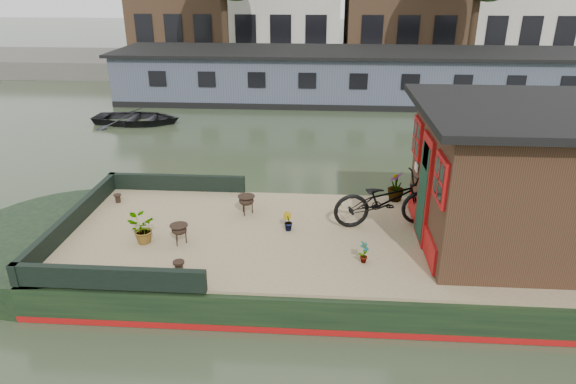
# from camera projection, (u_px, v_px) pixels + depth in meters

# --- Properties ---
(ground) EXTENTS (120.00, 120.00, 0.00)m
(ground) POSITION_uv_depth(u_px,v_px,m) (392.00, 269.00, 9.44)
(ground) COLOR #2C3924
(ground) RESTS_ON ground
(houseboat_hull) EXTENTS (14.01, 4.02, 0.60)m
(houseboat_hull) POSITION_uv_depth(u_px,v_px,m) (320.00, 253.00, 9.42)
(houseboat_hull) COLOR black
(houseboat_hull) RESTS_ON ground
(houseboat_deck) EXTENTS (11.80, 3.80, 0.05)m
(houseboat_deck) POSITION_uv_depth(u_px,v_px,m) (395.00, 239.00, 9.20)
(houseboat_deck) COLOR #93835B
(houseboat_deck) RESTS_ON houseboat_hull
(bow_bulwark) EXTENTS (3.00, 4.00, 0.35)m
(bow_bulwark) POSITION_uv_depth(u_px,v_px,m) (118.00, 220.00, 9.45)
(bow_bulwark) COLOR black
(bow_bulwark) RESTS_ON houseboat_deck
(cabin) EXTENTS (4.00, 3.50, 2.42)m
(cabin) POSITION_uv_depth(u_px,v_px,m) (533.00, 177.00, 8.57)
(cabin) COLOR black
(cabin) RESTS_ON houseboat_deck
(bicycle) EXTENTS (2.04, 1.03, 1.02)m
(bicycle) POSITION_uv_depth(u_px,v_px,m) (386.00, 200.00, 9.47)
(bicycle) COLOR black
(bicycle) RESTS_ON houseboat_deck
(potted_plant_a) EXTENTS (0.22, 0.25, 0.39)m
(potted_plant_a) POSITION_uv_depth(u_px,v_px,m) (364.00, 252.00, 8.32)
(potted_plant_a) COLOR maroon
(potted_plant_a) RESTS_ON houseboat_deck
(potted_plant_b) EXTENTS (0.24, 0.24, 0.35)m
(potted_plant_b) POSITION_uv_depth(u_px,v_px,m) (288.00, 222.00, 9.40)
(potted_plant_b) COLOR maroon
(potted_plant_b) RESTS_ON houseboat_deck
(potted_plant_c) EXTENTS (0.55, 0.50, 0.52)m
(potted_plant_c) POSITION_uv_depth(u_px,v_px,m) (142.00, 229.00, 8.92)
(potted_plant_c) COLOR #9E5E2D
(potted_plant_c) RESTS_ON houseboat_deck
(potted_plant_d) EXTENTS (0.42, 0.42, 0.62)m
(potted_plant_d) POSITION_uv_depth(u_px,v_px,m) (396.00, 186.00, 10.62)
(potted_plant_d) COLOR maroon
(potted_plant_d) RESTS_ON houseboat_deck
(brazier_front) EXTENTS (0.42, 0.42, 0.36)m
(brazier_front) POSITION_uv_depth(u_px,v_px,m) (180.00, 234.00, 8.92)
(brazier_front) COLOR black
(brazier_front) RESTS_ON houseboat_deck
(brazier_rear) EXTENTS (0.43, 0.43, 0.38)m
(brazier_rear) POSITION_uv_depth(u_px,v_px,m) (247.00, 205.00, 10.04)
(brazier_rear) COLOR black
(brazier_rear) RESTS_ON houseboat_deck
(bollard_port) EXTENTS (0.15, 0.15, 0.18)m
(bollard_port) POSITION_uv_depth(u_px,v_px,m) (118.00, 198.00, 10.59)
(bollard_port) COLOR black
(bollard_port) RESTS_ON houseboat_deck
(bollard_stbd) EXTENTS (0.18, 0.18, 0.21)m
(bollard_stbd) POSITION_uv_depth(u_px,v_px,m) (179.00, 267.00, 8.05)
(bollard_stbd) COLOR black
(bollard_stbd) RESTS_ON houseboat_deck
(dinghy) EXTENTS (3.22, 2.35, 0.65)m
(dinghy) POSITION_uv_depth(u_px,v_px,m) (137.00, 115.00, 18.66)
(dinghy) COLOR black
(dinghy) RESTS_ON ground
(far_houseboat) EXTENTS (20.40, 4.40, 2.11)m
(far_houseboat) POSITION_uv_depth(u_px,v_px,m) (356.00, 78.00, 21.93)
(far_houseboat) COLOR #414956
(far_houseboat) RESTS_ON ground
(quay) EXTENTS (60.00, 6.00, 0.90)m
(quay) POSITION_uv_depth(u_px,v_px,m) (349.00, 66.00, 28.11)
(quay) COLOR #47443F
(quay) RESTS_ON ground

